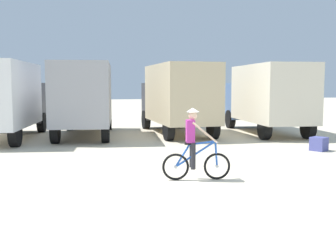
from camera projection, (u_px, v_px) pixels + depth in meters
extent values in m
plane|color=beige|center=(202.00, 184.00, 9.83)|extent=(120.00, 120.00, 0.00)
cube|color=white|center=(0.00, 94.00, 17.19)|extent=(3.12, 5.49, 2.70)
cube|color=#2D2D33|center=(21.00, 103.00, 20.61)|extent=(2.39, 1.80, 2.00)
cube|color=black|center=(24.00, 95.00, 21.26)|extent=(2.01, 0.37, 0.80)
cylinder|color=black|center=(0.00, 123.00, 20.50)|extent=(0.46, 1.04, 1.00)
cylinder|color=black|center=(42.00, 122.00, 20.71)|extent=(0.46, 1.04, 1.00)
cylinder|color=black|center=(15.00, 134.00, 15.77)|extent=(0.46, 1.04, 1.00)
cube|color=#9E9EA3|center=(83.00, 94.00, 18.37)|extent=(3.04, 5.46, 2.70)
cube|color=silver|center=(89.00, 102.00, 21.78)|extent=(2.37, 1.77, 2.00)
cube|color=black|center=(90.00, 95.00, 22.44)|extent=(2.02, 0.33, 0.80)
cylinder|color=black|center=(70.00, 121.00, 21.66)|extent=(0.44, 1.03, 1.00)
cylinder|color=black|center=(108.00, 120.00, 21.90)|extent=(0.44, 1.03, 1.00)
cylinder|color=black|center=(55.00, 131.00, 16.73)|extent=(0.44, 1.03, 1.00)
cylinder|color=black|center=(105.00, 131.00, 16.97)|extent=(0.44, 1.03, 1.00)
cube|color=#CCB78E|center=(181.00, 93.00, 19.33)|extent=(2.43, 5.21, 2.70)
cube|color=#2D2D33|center=(164.00, 101.00, 22.66)|extent=(2.21, 1.51, 2.00)
cube|color=black|center=(161.00, 95.00, 23.30)|extent=(2.02, 0.09, 0.80)
cylinder|color=black|center=(146.00, 120.00, 22.41)|extent=(0.33, 1.00, 1.00)
cylinder|color=black|center=(182.00, 119.00, 22.91)|extent=(0.33, 1.00, 1.00)
cylinder|color=black|center=(169.00, 129.00, 17.60)|extent=(0.33, 1.00, 1.00)
cylinder|color=black|center=(213.00, 128.00, 18.10)|extent=(0.33, 1.00, 1.00)
cube|color=beige|center=(272.00, 93.00, 19.55)|extent=(2.87, 5.40, 2.70)
cube|color=#4C6B9E|center=(247.00, 101.00, 22.94)|extent=(2.33, 1.70, 2.00)
cube|color=black|center=(243.00, 94.00, 23.60)|extent=(2.02, 0.27, 0.80)
cylinder|color=black|center=(230.00, 119.00, 22.79)|extent=(0.41, 1.03, 1.00)
cylinder|color=black|center=(265.00, 119.00, 23.10)|extent=(0.41, 1.03, 1.00)
cylinder|color=black|center=(265.00, 128.00, 17.88)|extent=(0.41, 1.03, 1.00)
cylinder|color=black|center=(308.00, 128.00, 18.19)|extent=(0.41, 1.03, 1.00)
torus|color=black|center=(217.00, 166.00, 10.32)|extent=(0.68, 0.18, 0.68)
cylinder|color=silver|center=(217.00, 166.00, 10.32)|extent=(0.09, 0.09, 0.08)
torus|color=black|center=(176.00, 167.00, 10.24)|extent=(0.68, 0.18, 0.68)
cylinder|color=silver|center=(176.00, 167.00, 10.24)|extent=(0.09, 0.09, 0.08)
cylinder|color=blue|center=(196.00, 154.00, 10.25)|extent=(1.02, 0.23, 0.68)
cylinder|color=blue|center=(202.00, 143.00, 10.23)|extent=(0.66, 0.16, 0.13)
cylinder|color=blue|center=(183.00, 156.00, 10.23)|extent=(0.39, 0.12, 0.59)
cylinder|color=blue|center=(216.00, 154.00, 10.29)|extent=(0.11, 0.07, 0.64)
cylinder|color=silver|center=(215.00, 141.00, 10.25)|extent=(0.13, 0.52, 0.04)
cube|color=black|center=(189.00, 143.00, 10.21)|extent=(0.26, 0.16, 0.06)
cube|color=#AD2D8C|center=(190.00, 131.00, 10.18)|extent=(0.25, 0.35, 0.56)
sphere|color=beige|center=(193.00, 115.00, 10.15)|extent=(0.22, 0.22, 0.22)
cone|color=silver|center=(193.00, 110.00, 10.13)|extent=(0.32, 0.32, 0.10)
cylinder|color=#26262B|center=(192.00, 154.00, 10.38)|extent=(0.12, 0.12, 0.66)
cylinder|color=#26262B|center=(193.00, 156.00, 10.12)|extent=(0.12, 0.12, 0.66)
cylinder|color=beige|center=(203.00, 131.00, 10.39)|extent=(0.63, 0.12, 0.53)
cylinder|color=beige|center=(205.00, 132.00, 10.03)|extent=(0.62, 0.20, 0.53)
cube|color=#4C5199|center=(319.00, 144.00, 14.88)|extent=(0.69, 0.69, 0.50)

